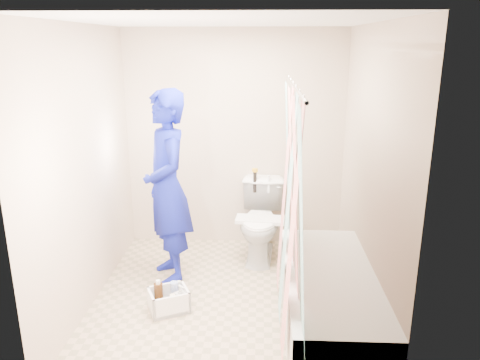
{
  "coord_description": "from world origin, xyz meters",
  "views": [
    {
      "loc": [
        0.29,
        -3.77,
        2.25
      ],
      "look_at": [
        0.1,
        0.27,
        1.05
      ],
      "focal_mm": 35.0,
      "sensor_mm": 36.0,
      "label": 1
    }
  ],
  "objects_px": {
    "plumber": "(167,188)",
    "cleaning_caddy": "(170,301)",
    "toilet": "(261,221)",
    "bathtub": "(329,299)"
  },
  "relations": [
    {
      "from": "plumber",
      "to": "cleaning_caddy",
      "type": "bearing_deg",
      "value": -14.02
    },
    {
      "from": "plumber",
      "to": "toilet",
      "type": "bearing_deg",
      "value": 95.07
    },
    {
      "from": "plumber",
      "to": "cleaning_caddy",
      "type": "xyz_separation_m",
      "value": [
        0.11,
        -0.61,
        -0.83
      ]
    },
    {
      "from": "bathtub",
      "to": "plumber",
      "type": "bearing_deg",
      "value": 150.32
    },
    {
      "from": "plumber",
      "to": "bathtub",
      "type": "bearing_deg",
      "value": 36.32
    },
    {
      "from": "bathtub",
      "to": "toilet",
      "type": "distance_m",
      "value": 1.43
    },
    {
      "from": "cleaning_caddy",
      "to": "bathtub",
      "type": "bearing_deg",
      "value": -34.07
    },
    {
      "from": "bathtub",
      "to": "toilet",
      "type": "xyz_separation_m",
      "value": [
        -0.55,
        1.31,
        0.14
      ]
    },
    {
      "from": "toilet",
      "to": "cleaning_caddy",
      "type": "height_order",
      "value": "toilet"
    },
    {
      "from": "bathtub",
      "to": "cleaning_caddy",
      "type": "distance_m",
      "value": 1.36
    }
  ]
}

